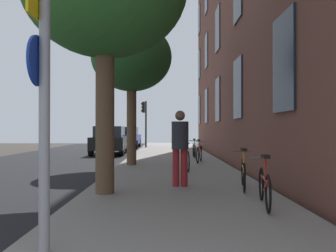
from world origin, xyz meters
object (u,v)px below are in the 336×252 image
at_px(traffic_light, 144,116).
at_px(tree_far, 132,58).
at_px(bicycle_2, 186,159).
at_px(bicycle_4, 194,150).
at_px(bicycle_0, 264,186).
at_px(pedestrian_0, 180,143).
at_px(car_1, 127,137).
at_px(bicycle_1, 243,173).
at_px(car_0, 110,140).
at_px(bicycle_3, 199,153).
at_px(sign_post, 42,73).

bearing_deg(traffic_light, tree_far, -88.76).
height_order(bicycle_2, bicycle_4, bicycle_2).
distance_m(bicycle_0, bicycle_2, 5.57).
bearing_deg(pedestrian_0, bicycle_2, 84.48).
bearing_deg(car_1, tree_far, -83.16).
height_order(tree_far, bicycle_1, tree_far).
bearing_deg(car_0, bicycle_4, -40.24).
bearing_deg(bicycle_4, bicycle_1, -87.17).
height_order(bicycle_2, bicycle_3, bicycle_2).
relative_size(sign_post, bicycle_3, 2.19).
bearing_deg(bicycle_4, bicycle_3, -89.44).
relative_size(sign_post, bicycle_2, 2.08).
height_order(tree_far, car_0, tree_far).
relative_size(tree_far, bicycle_4, 3.39).
bearing_deg(pedestrian_0, bicycle_4, 83.20).
relative_size(tree_far, pedestrian_0, 3.00).
distance_m(tree_far, car_0, 8.08).
bearing_deg(bicycle_1, bicycle_2, 107.03).
bearing_deg(car_0, tree_far, -74.85).
bearing_deg(car_1, bicycle_4, -68.20).
height_order(sign_post, car_0, sign_post).
bearing_deg(bicycle_0, bicycle_2, 101.20).
height_order(car_0, car_1, same).
bearing_deg(sign_post, traffic_light, 90.58).
distance_m(sign_post, car_0, 16.90).
xyz_separation_m(bicycle_0, car_1, (-4.73, 21.39, 0.37)).
bearing_deg(bicycle_2, bicycle_3, 75.53).
xyz_separation_m(traffic_light, bicycle_3, (2.94, -11.87, -1.98)).
height_order(bicycle_3, pedestrian_0, pedestrian_0).
relative_size(traffic_light, car_0, 0.76).
relative_size(sign_post, bicycle_0, 2.14).
relative_size(traffic_light, bicycle_0, 2.07).
relative_size(tree_far, car_0, 1.21).
bearing_deg(bicycle_4, bicycle_0, -87.82).
bearing_deg(sign_post, bicycle_2, 75.53).
bearing_deg(tree_far, car_1, 96.84).
bearing_deg(tree_far, traffic_light, 91.24).
bearing_deg(bicycle_4, car_1, 111.80).
xyz_separation_m(tree_far, car_0, (-1.92, 7.10, -3.34)).
bearing_deg(traffic_light, car_0, -106.27).
relative_size(sign_post, traffic_light, 1.04).
distance_m(tree_far, bicycle_2, 4.57).
bearing_deg(car_1, traffic_light, -43.22).
distance_m(sign_post, car_1, 23.81).
bearing_deg(bicycle_1, bicycle_4, 92.83).
relative_size(traffic_light, tree_far, 0.63).
relative_size(bicycle_2, car_1, 0.38).
bearing_deg(car_0, pedestrian_0, -73.70).
relative_size(sign_post, bicycle_1, 2.14).
distance_m(bicycle_1, car_1, 20.12).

